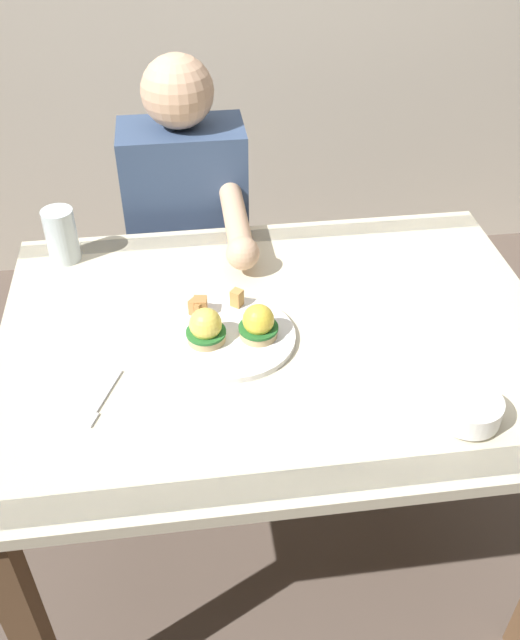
{
  "coord_description": "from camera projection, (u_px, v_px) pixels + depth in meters",
  "views": [
    {
      "loc": [
        -0.19,
        -1.12,
        1.69
      ],
      "look_at": [
        -0.04,
        0.0,
        0.78
      ],
      "focal_mm": 38.59,
      "sensor_mm": 36.0,
      "label": 1
    }
  ],
  "objects": [
    {
      "name": "ground_plane",
      "position": [
        274.0,
        534.0,
        1.94
      ],
      "size": [
        6.0,
        6.0,
        0.0
      ],
      "primitive_type": "plane",
      "color": "brown"
    },
    {
      "name": "dining_table",
      "position": [
        278.0,
        369.0,
        1.55
      ],
      "size": [
        1.2,
        0.9,
        0.74
      ],
      "color": "beige",
      "rests_on": "ground_plane"
    },
    {
      "name": "eggs_benedict_plate",
      "position": [
        231.0,
        330.0,
        1.45
      ],
      "size": [
        0.27,
        0.27,
        0.09
      ],
      "color": "white",
      "rests_on": "dining_table"
    },
    {
      "name": "fruit_bowl",
      "position": [
        469.0,
        410.0,
        1.26
      ],
      "size": [
        0.12,
        0.12,
        0.05
      ],
      "color": "white",
      "rests_on": "dining_table"
    },
    {
      "name": "fork",
      "position": [
        101.0,
        401.0,
        1.32
      ],
      "size": [
        0.08,
        0.15,
        0.0
      ],
      "color": "silver",
      "rests_on": "dining_table"
    },
    {
      "name": "water_glass_near",
      "position": [
        62.0,
        238.0,
        1.67
      ],
      "size": [
        0.08,
        0.08,
        0.14
      ],
      "color": "silver",
      "rests_on": "dining_table"
    },
    {
      "name": "diner_person",
      "position": [
        189.0,
        230.0,
        1.99
      ],
      "size": [
        0.34,
        0.54,
        1.14
      ],
      "color": "#33333D",
      "rests_on": "ground_plane"
    }
  ]
}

